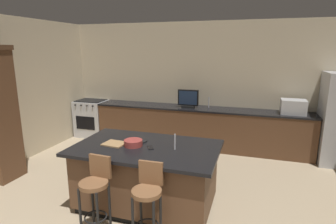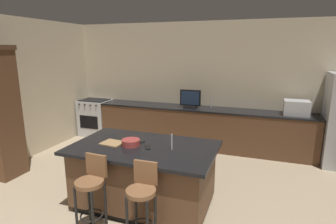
{
  "view_description": "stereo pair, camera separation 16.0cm",
  "coord_description": "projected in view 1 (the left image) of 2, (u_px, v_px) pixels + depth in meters",
  "views": [
    {
      "loc": [
        1.13,
        -1.4,
        2.22
      ],
      "look_at": [
        -0.29,
        3.05,
        1.14
      ],
      "focal_mm": 29.4,
      "sensor_mm": 36.0,
      "label": 1
    },
    {
      "loc": [
        1.28,
        -1.35,
        2.22
      ],
      "look_at": [
        -0.29,
        3.05,
        1.14
      ],
      "focal_mm": 29.4,
      "sensor_mm": 36.0,
      "label": 2
    }
  ],
  "objects": [
    {
      "name": "microwave",
      "position": [
        293.0,
        107.0,
        5.58
      ],
      "size": [
        0.48,
        0.36,
        0.3
      ],
      "primitive_type": "cube",
      "color": "#B7BABF",
      "rests_on": "counter_back"
    },
    {
      "name": "wall_left",
      "position": [
        3.0,
        93.0,
        5.1
      ],
      "size": [
        0.12,
        5.36,
        2.82
      ],
      "primitive_type": "cube",
      "color": "beige",
      "rests_on": "ground_plane"
    },
    {
      "name": "sink_faucet_back",
      "position": [
        209.0,
        102.0,
        6.2
      ],
      "size": [
        0.02,
        0.02,
        0.24
      ],
      "primitive_type": "cylinder",
      "color": "#B2B2B7",
      "rests_on": "counter_back"
    },
    {
      "name": "bar_stool_left",
      "position": [
        96.0,
        189.0,
        3.27
      ],
      "size": [
        0.34,
        0.35,
        0.98
      ],
      "rotation": [
        0.0,
        0.0,
        -0.06
      ],
      "color": "brown",
      "rests_on": "ground_plane"
    },
    {
      "name": "bar_stool_right",
      "position": [
        148.0,
        197.0,
        3.11
      ],
      "size": [
        0.34,
        0.34,
        0.97
      ],
      "rotation": [
        0.0,
        0.0,
        0.03
      ],
      "color": "brown",
      "rests_on": "ground_plane"
    },
    {
      "name": "tv_monitor",
      "position": [
        188.0,
        99.0,
        6.17
      ],
      "size": [
        0.47,
        0.16,
        0.41
      ],
      "color": "black",
      "rests_on": "counter_back"
    },
    {
      "name": "cell_phone",
      "position": [
        150.0,
        148.0,
        3.74
      ],
      "size": [
        0.14,
        0.16,
        0.01
      ],
      "primitive_type": "cube",
      "rotation": [
        0.0,
        0.0,
        0.53
      ],
      "color": "black",
      "rests_on": "kitchen_island"
    },
    {
      "name": "wall_back",
      "position": [
        204.0,
        84.0,
        6.42
      ],
      "size": [
        7.05,
        0.12,
        2.82
      ],
      "primitive_type": "cube",
      "color": "beige",
      "rests_on": "ground_plane"
    },
    {
      "name": "kitchen_island",
      "position": [
        147.0,
        176.0,
        3.9
      ],
      "size": [
        2.0,
        1.22,
        0.9
      ],
      "color": "black",
      "rests_on": "ground_plane"
    },
    {
      "name": "tv_remote",
      "position": [
        142.0,
        143.0,
        3.92
      ],
      "size": [
        0.1,
        0.17,
        0.02
      ],
      "primitive_type": "cube",
      "rotation": [
        0.0,
        0.0,
        -0.37
      ],
      "color": "black",
      "rests_on": "kitchen_island"
    },
    {
      "name": "range_oven",
      "position": [
        92.0,
        118.0,
        7.12
      ],
      "size": [
        0.75,
        0.63,
        0.94
      ],
      "color": "#B7BABF",
      "rests_on": "ground_plane"
    },
    {
      "name": "fruit_bowl",
      "position": [
        133.0,
        143.0,
        3.81
      ],
      "size": [
        0.26,
        0.26,
        0.09
      ],
      "primitive_type": "cylinder",
      "color": "#993833",
      "rests_on": "kitchen_island"
    },
    {
      "name": "cutting_board",
      "position": [
        114.0,
        144.0,
        3.88
      ],
      "size": [
        0.32,
        0.28,
        0.02
      ],
      "primitive_type": "cube",
      "rotation": [
        0.0,
        0.0,
        -0.1
      ],
      "color": "#A87F51",
      "rests_on": "kitchen_island"
    },
    {
      "name": "sink_faucet_island",
      "position": [
        175.0,
        142.0,
        3.65
      ],
      "size": [
        0.02,
        0.02,
        0.22
      ],
      "primitive_type": "cylinder",
      "color": "#B2B2B7",
      "rests_on": "kitchen_island"
    },
    {
      "name": "counter_back",
      "position": [
        199.0,
        127.0,
        6.29
      ],
      "size": [
        4.85,
        0.62,
        0.92
      ],
      "color": "brown",
      "rests_on": "ground_plane"
    }
  ]
}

